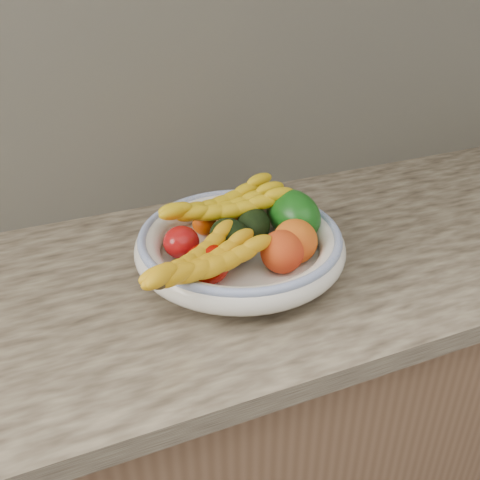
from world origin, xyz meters
name	(u,v)px	position (x,y,z in m)	size (l,w,h in m)	color
kitchen_counter	(236,416)	(0.00, 1.69, 0.46)	(2.44, 0.66, 1.40)	brown
fruit_bowl	(240,245)	(0.00, 1.66, 0.95)	(0.39, 0.39, 0.08)	white
clementine_back_left	(205,224)	(-0.04, 1.75, 0.95)	(0.05, 0.05, 0.04)	#F75505
clementine_back_right	(228,212)	(0.02, 1.78, 0.95)	(0.06, 0.06, 0.05)	#F35D05
tomato_left	(181,242)	(-0.10, 1.69, 0.96)	(0.07, 0.07, 0.06)	#A90F10
tomato_near_left	(207,264)	(-0.08, 1.60, 0.96)	(0.08, 0.08, 0.07)	#BD0900
avocado_center	(231,240)	(-0.02, 1.66, 0.96)	(0.07, 0.11, 0.07)	black
avocado_right	(253,225)	(0.04, 1.69, 0.96)	(0.07, 0.09, 0.07)	black
green_mango	(293,214)	(0.12, 1.69, 0.98)	(0.08, 0.13, 0.09)	#0E4B0E
peach_front	(282,252)	(0.05, 1.59, 0.97)	(0.08, 0.08, 0.08)	orange
peach_right	(295,242)	(0.08, 1.60, 0.97)	(0.08, 0.08, 0.08)	orange
banana_bunch_back	(225,209)	(0.00, 1.73, 0.99)	(0.28, 0.11, 0.08)	yellow
banana_bunch_front	(203,265)	(-0.10, 1.57, 0.98)	(0.27, 0.11, 0.08)	yellow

